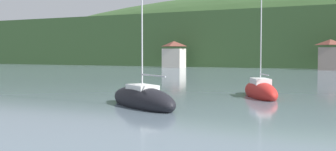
{
  "coord_description": "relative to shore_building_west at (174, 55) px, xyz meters",
  "views": [
    {
      "loc": [
        9.2,
        36.68,
        3.66
      ],
      "look_at": [
        0.0,
        54.91,
        2.57
      ],
      "focal_mm": 44.47,
      "sensor_mm": 36.0,
      "label": 1
    }
  ],
  "objects": [
    {
      "name": "shore_building_westcentral",
      "position": [
        37.68,
        -0.23,
        -0.07
      ],
      "size": [
        4.77,
        3.63,
        6.69
      ],
      "color": "gray",
      "rests_on": "ground_plane"
    },
    {
      "name": "wooded_hillside",
      "position": [
        35.41,
        31.68,
        2.9
      ],
      "size": [
        352.0,
        44.2,
        37.48
      ],
      "color": "#38562D",
      "rests_on": "ground_plane"
    },
    {
      "name": "sailboat_far_1",
      "position": [
        38.13,
        -61.67,
        -2.83
      ],
      "size": [
        5.4,
        7.64,
        10.03
      ],
      "rotation": [
        0.0,
        0.0,
        2.07
      ],
      "color": "red",
      "rests_on": "ground_plane"
    },
    {
      "name": "shore_building_west",
      "position": [
        0.0,
        0.0,
        0.0
      ],
      "size": [
        5.32,
        4.11,
        6.82
      ],
      "color": "beige",
      "rests_on": "ground_plane"
    },
    {
      "name": "sailboat_mid_0",
      "position": [
        32.48,
        -71.66,
        -2.82
      ],
      "size": [
        8.16,
        6.5,
        11.91
      ],
      "rotation": [
        0.0,
        0.0,
        2.56
      ],
      "color": "black",
      "rests_on": "ground_plane"
    }
  ]
}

